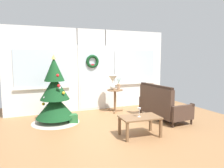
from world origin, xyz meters
TOP-DOWN VIEW (x-y plane):
  - ground_plane at (0.00, 0.00)m, footprint 6.76×6.76m
  - back_wall_with_door at (0.00, 2.08)m, footprint 5.20×0.19m
  - christmas_tree at (-1.31, 1.10)m, footprint 1.22×1.22m
  - settee_sofa at (1.37, 0.25)m, footprint 0.78×1.53m
  - side_table at (0.56, 1.52)m, footprint 0.50×0.48m
  - table_lamp at (0.50, 1.56)m, footprint 0.28×0.28m
  - flower_vase at (0.66, 1.46)m, footprint 0.11×0.10m
  - coffee_table at (0.20, -0.60)m, footprint 0.88×0.58m
  - wine_glass at (0.18, -0.61)m, footprint 0.08×0.08m
  - gift_box at (-0.91, 0.88)m, footprint 0.22×0.20m

SIDE VIEW (x-z plane):
  - ground_plane at x=0.00m, z-range 0.00..0.00m
  - gift_box at x=-0.91m, z-range 0.00..0.22m
  - coffee_table at x=0.20m, z-range 0.15..0.57m
  - settee_sofa at x=1.37m, z-range -0.10..0.86m
  - side_table at x=0.56m, z-range 0.15..0.84m
  - wine_glass at x=0.18m, z-range 0.47..0.67m
  - christmas_tree at x=-1.31m, z-range -0.24..1.51m
  - flower_vase at x=0.66m, z-range 0.63..0.98m
  - table_lamp at x=0.50m, z-range 0.75..1.19m
  - back_wall_with_door at x=0.00m, z-range 0.01..2.56m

